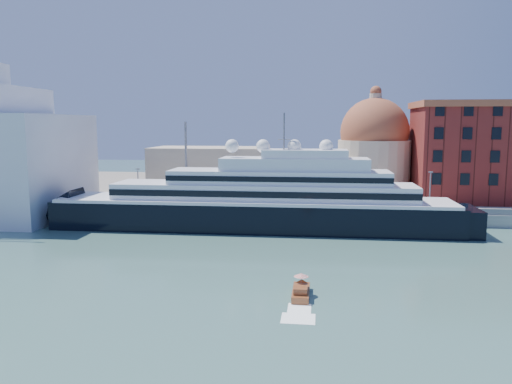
# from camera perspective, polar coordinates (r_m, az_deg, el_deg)

# --- Properties ---
(ground) EXTENTS (400.00, 400.00, 0.00)m
(ground) POSITION_cam_1_polar(r_m,az_deg,el_deg) (73.52, 0.90, -8.02)
(ground) COLOR #3A655E
(ground) RESTS_ON ground
(quay) EXTENTS (180.00, 10.00, 2.50)m
(quay) POSITION_cam_1_polar(r_m,az_deg,el_deg) (106.30, 2.75, -2.40)
(quay) COLOR gray
(quay) RESTS_ON ground
(land) EXTENTS (260.00, 72.00, 2.00)m
(land) POSITION_cam_1_polar(r_m,az_deg,el_deg) (146.80, 3.86, 0.32)
(land) COLOR slate
(land) RESTS_ON ground
(quay_fence) EXTENTS (180.00, 0.10, 1.20)m
(quay_fence) POSITION_cam_1_polar(r_m,az_deg,el_deg) (101.56, 2.58, -1.82)
(quay_fence) COLOR slate
(quay_fence) RESTS_ON quay
(superyacht) EXTENTS (86.36, 11.97, 25.81)m
(superyacht) POSITION_cam_1_polar(r_m,az_deg,el_deg) (95.69, -1.77, -1.58)
(superyacht) COLOR black
(superyacht) RESTS_ON ground
(service_barge) EXTENTS (11.80, 4.37, 2.62)m
(service_barge) POSITION_cam_1_polar(r_m,az_deg,el_deg) (105.65, -19.11, -3.16)
(service_barge) COLOR white
(service_barge) RESTS_ON ground
(water_taxi) EXTENTS (2.03, 5.90, 2.79)m
(water_taxi) POSITION_cam_1_polar(r_m,az_deg,el_deg) (59.46, 5.15, -11.23)
(water_taxi) COLOR brown
(water_taxi) RESTS_ON ground
(warehouse) EXTENTS (43.00, 19.00, 23.25)m
(warehouse) POSITION_cam_1_polar(r_m,az_deg,el_deg) (130.51, 26.88, 4.21)
(warehouse) COLOR maroon
(warehouse) RESTS_ON land
(church) EXTENTS (66.00, 18.00, 25.50)m
(church) POSITION_cam_1_polar(r_m,az_deg,el_deg) (128.43, 6.37, 3.66)
(church) COLOR beige
(church) RESTS_ON land
(lamp_posts) EXTENTS (120.80, 2.40, 18.00)m
(lamp_posts) POSITION_cam_1_polar(r_m,az_deg,el_deg) (105.04, -4.20, 2.20)
(lamp_posts) COLOR slate
(lamp_posts) RESTS_ON quay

